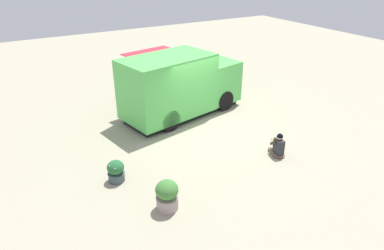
# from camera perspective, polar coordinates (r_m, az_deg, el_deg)

# --- Properties ---
(ground_plane) EXTENTS (40.00, 40.00, 0.00)m
(ground_plane) POSITION_cam_1_polar(r_m,az_deg,el_deg) (13.54, 2.41, -0.41)
(ground_plane) COLOR #A7A085
(food_truck) EXTENTS (5.37, 3.12, 2.56)m
(food_truck) POSITION_cam_1_polar(r_m,az_deg,el_deg) (14.20, -1.99, 6.24)
(food_truck) COLOR #58CC58
(food_truck) RESTS_ON ground_plane
(person_customer) EXTENTS (0.54, 0.80, 0.82)m
(person_customer) POSITION_cam_1_polar(r_m,az_deg,el_deg) (11.91, 13.87, -3.47)
(person_customer) COLOR #72594D
(person_customer) RESTS_ON ground_plane
(planter_flowering_near) EXTENTS (0.60, 0.60, 0.85)m
(planter_flowering_near) POSITION_cam_1_polar(r_m,az_deg,el_deg) (9.25, -4.09, -11.33)
(planter_flowering_near) COLOR gray
(planter_flowering_near) RESTS_ON ground_plane
(planter_flowering_far) EXTENTS (0.51, 0.51, 0.67)m
(planter_flowering_far) POSITION_cam_1_polar(r_m,az_deg,el_deg) (10.54, -12.31, -7.34)
(planter_flowering_far) COLOR #404E54
(planter_flowering_far) RESTS_ON ground_plane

